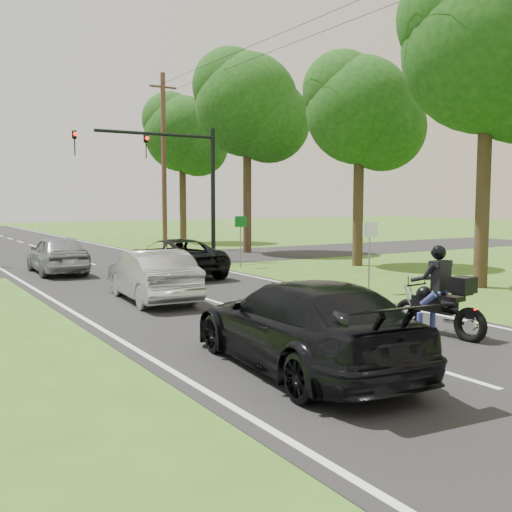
% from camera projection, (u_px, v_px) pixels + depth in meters
% --- Properties ---
extents(ground, '(140.00, 140.00, 0.00)m').
position_uv_depth(ground, '(300.00, 328.00, 12.93)').
color(ground, '#385B19').
rests_on(ground, ground).
extents(road, '(8.00, 100.00, 0.01)m').
position_uv_depth(road, '(136.00, 278.00, 21.41)').
color(road, black).
rests_on(road, ground).
extents(cross_road, '(60.00, 7.00, 0.01)m').
position_uv_depth(cross_road, '(88.00, 263.00, 26.50)').
color(cross_road, black).
rests_on(cross_road, ground).
extents(motorcycle_rider, '(0.66, 2.18, 1.88)m').
position_uv_depth(motorcycle_rider, '(441.00, 300.00, 12.13)').
color(motorcycle_rider, black).
rests_on(motorcycle_rider, ground).
extents(dark_suv, '(2.37, 4.97, 1.37)m').
position_uv_depth(dark_suv, '(174.00, 257.00, 21.84)').
color(dark_suv, black).
rests_on(dark_suv, road).
extents(silver_sedan, '(1.84, 4.39, 1.41)m').
position_uv_depth(silver_sedan, '(152.00, 275.00, 16.38)').
color(silver_sedan, silver).
rests_on(silver_sedan, road).
extents(silver_suv, '(1.85, 4.33, 1.46)m').
position_uv_depth(silver_suv, '(58.00, 254.00, 22.58)').
color(silver_suv, '#94979B').
rests_on(silver_suv, road).
extents(dark_car_behind, '(2.53, 5.25, 1.47)m').
position_uv_depth(dark_car_behind, '(302.00, 324.00, 9.70)').
color(dark_car_behind, black).
rests_on(dark_car_behind, road).
extents(traffic_signal, '(6.38, 0.44, 6.00)m').
position_uv_depth(traffic_signal, '(175.00, 169.00, 26.17)').
color(traffic_signal, black).
rests_on(traffic_signal, ground).
extents(utility_pole_far, '(1.60, 0.28, 10.00)m').
position_uv_depth(utility_pole_far, '(164.00, 160.00, 34.36)').
color(utility_pole_far, brown).
rests_on(utility_pole_far, ground).
extents(sign_white, '(0.55, 0.07, 2.12)m').
position_uv_depth(sign_white, '(370.00, 240.00, 17.77)').
color(sign_white, slate).
rests_on(sign_white, ground).
extents(sign_green, '(0.55, 0.07, 2.12)m').
position_uv_depth(sign_green, '(241.00, 229.00, 24.66)').
color(sign_green, slate).
rests_on(sign_green, ground).
extents(tree_row_b, '(5.60, 5.43, 10.06)m').
position_uv_depth(tree_row_b, '(500.00, 58.00, 18.36)').
color(tree_row_b, '#332316').
rests_on(tree_row_b, ground).
extents(tree_row_c, '(4.80, 4.65, 8.76)m').
position_uv_depth(tree_row_c, '(367.00, 117.00, 24.91)').
color(tree_row_c, '#332316').
rests_on(tree_row_c, ground).
extents(tree_row_d, '(5.76, 5.58, 10.45)m').
position_uv_depth(tree_row_d, '(254.00, 111.00, 31.21)').
color(tree_row_d, '#332316').
rests_on(tree_row_d, ground).
extents(tree_row_e, '(5.28, 5.12, 9.61)m').
position_uv_depth(tree_row_e, '(187.00, 138.00, 39.11)').
color(tree_row_e, '#332316').
rests_on(tree_row_e, ground).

